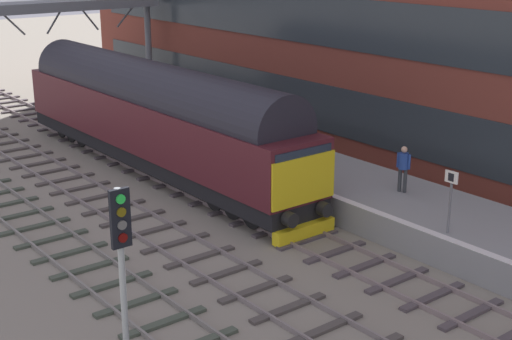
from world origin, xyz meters
TOP-DOWN VIEW (x-y plane):
  - ground_plane at (0.00, 0.00)m, footprint 140.00×140.00m
  - track_main at (0.00, 0.00)m, footprint 2.50×60.00m
  - track_adjacent_west at (-3.55, -0.00)m, footprint 2.50×60.00m
  - track_adjacent_far_west at (-6.56, -0.00)m, footprint 2.50×60.00m
  - station_platform at (3.60, 0.00)m, footprint 4.00×44.00m
  - diesel_locomotive at (0.00, 5.78)m, footprint 2.74×19.12m
  - signal_post_near at (-8.63, -7.54)m, footprint 0.44×0.22m
  - platform_number_sign at (2.09, -7.71)m, footprint 0.10×0.44m
  - waiting_passenger at (3.89, -4.37)m, footprint 0.42×0.49m
  - overhead_footbridge at (-1.23, 17.16)m, footprint 15.86×2.00m

SIDE VIEW (x-z plane):
  - ground_plane at x=0.00m, z-range 0.00..0.00m
  - track_main at x=0.00m, z-range -0.02..0.13m
  - track_adjacent_west at x=-3.55m, z-range -0.02..0.13m
  - track_adjacent_far_west at x=-6.56m, z-range -0.02..0.13m
  - station_platform at x=3.60m, z-range 0.00..1.01m
  - waiting_passenger at x=3.89m, z-range 1.17..2.81m
  - platform_number_sign at x=2.09m, z-range 1.33..3.27m
  - diesel_locomotive at x=0.00m, z-range 0.14..4.83m
  - signal_post_near at x=-8.63m, z-range 0.71..5.36m
  - overhead_footbridge at x=-1.23m, z-range 2.63..8.93m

